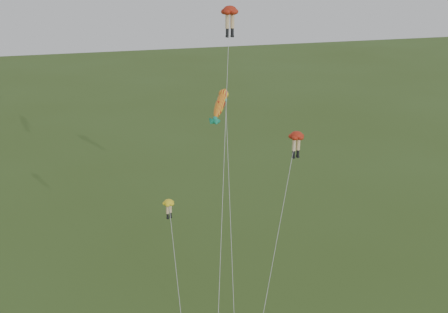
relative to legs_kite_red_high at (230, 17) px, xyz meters
name	(u,v)px	position (x,y,z in m)	size (l,w,h in m)	color
legs_kite_red_high	(230,17)	(0.00, 0.00, 0.00)	(6.45, 14.83, 22.84)	#AF2512
legs_kite_red_mid	(296,140)	(4.58, -4.41, -10.01)	(7.78, 10.30, 12.65)	#AF2512
legs_kite_yellow	(169,211)	(-7.16, -6.95, -13.77)	(1.64, 9.48, 8.93)	yellow
fish_kite	(220,105)	(-1.37, -1.72, -7.07)	(4.21, 14.01, 16.31)	yellow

